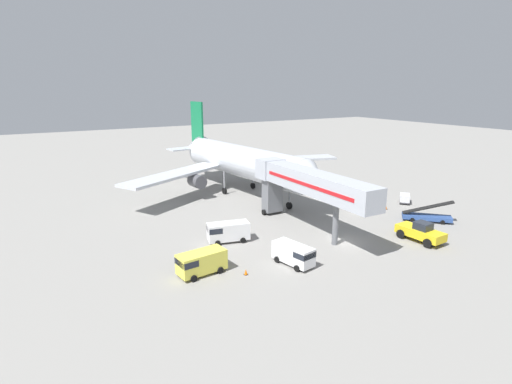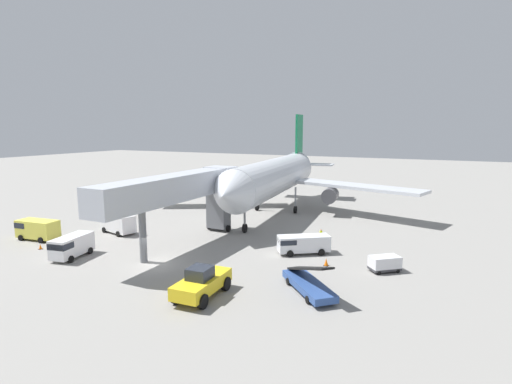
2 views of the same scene
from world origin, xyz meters
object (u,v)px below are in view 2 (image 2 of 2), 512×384
(airplane_at_gate, at_px, (275,176))
(jet_bridge, at_px, (182,190))
(service_van_mid_center, at_px, (117,222))
(service_van_rear_right, at_px, (37,229))
(pushback_tug, at_px, (202,283))
(safety_cone_bravo, at_px, (326,262))
(belt_loader_truck, at_px, (308,283))
(baggage_cart_mid_right, at_px, (385,263))
(safety_cone_alpha, at_px, (40,247))
(service_van_near_left, at_px, (71,246))
(service_van_near_center, at_px, (302,243))
(ground_crew_worker_foreground, at_px, (321,236))

(airplane_at_gate, xyz_separation_m, jet_bridge, (-2.12, -20.84, 0.62))
(service_van_mid_center, distance_m, service_van_rear_right, 8.87)
(pushback_tug, distance_m, safety_cone_bravo, 13.01)
(belt_loader_truck, xyz_separation_m, service_van_mid_center, (-27.30, 7.39, 0.57))
(pushback_tug, height_order, baggage_cart_mid_right, pushback_tug)
(baggage_cart_mid_right, distance_m, safety_cone_alpha, 35.54)
(airplane_at_gate, height_order, baggage_cart_mid_right, airplane_at_gate)
(service_van_near_left, distance_m, safety_cone_bravo, 25.28)
(service_van_near_center, bearing_deg, ground_crew_worker_foreground, 82.27)
(pushback_tug, xyz_separation_m, ground_crew_worker_foreground, (3.90, 18.34, -0.27))
(service_van_near_center, distance_m, safety_cone_alpha, 28.01)
(airplane_at_gate, relative_size, pushback_tug, 7.57)
(pushback_tug, bearing_deg, safety_cone_alpha, 172.51)
(airplane_at_gate, bearing_deg, service_van_near_center, -59.06)
(pushback_tug, bearing_deg, baggage_cart_mid_right, 45.44)
(service_van_near_center, bearing_deg, service_van_mid_center, -175.19)
(pushback_tug, bearing_deg, belt_loader_truck, 31.69)
(safety_cone_bravo, bearing_deg, service_van_near_center, 142.24)
(airplane_at_gate, distance_m, belt_loader_truck, 31.28)
(safety_cone_alpha, distance_m, safety_cone_bravo, 30.30)
(pushback_tug, bearing_deg, jet_bridge, 131.49)
(service_van_near_left, distance_m, service_van_rear_right, 9.76)
(jet_bridge, bearing_deg, safety_cone_bravo, 1.30)
(belt_loader_truck, relative_size, service_van_near_left, 1.22)
(ground_crew_worker_foreground, distance_m, safety_cone_alpha, 30.61)
(airplane_at_gate, bearing_deg, baggage_cart_mid_right, -45.60)
(service_van_mid_center, height_order, safety_cone_alpha, service_van_mid_center)
(jet_bridge, distance_m, service_van_mid_center, 11.71)
(service_van_rear_right, bearing_deg, service_van_mid_center, 45.82)
(airplane_at_gate, xyz_separation_m, baggage_cart_mid_right, (19.26, -19.67, -4.79))
(airplane_at_gate, xyz_separation_m, safety_cone_alpha, (-15.11, -28.69, -5.29))
(pushback_tug, relative_size, service_van_rear_right, 1.15)
(service_van_rear_right, xyz_separation_m, baggage_cart_mid_right, (38.17, 6.57, -0.52))
(service_van_near_center, xyz_separation_m, ground_crew_worker_foreground, (0.62, 4.58, -0.23))
(safety_cone_alpha, bearing_deg, baggage_cart_mid_right, 14.72)
(service_van_near_left, relative_size, baggage_cart_mid_right, 1.64)
(belt_loader_truck, bearing_deg, service_van_near_left, -175.24)
(airplane_at_gate, height_order, service_van_near_left, airplane_at_gate)
(baggage_cart_mid_right, bearing_deg, airplane_at_gate, 134.40)
(pushback_tug, relative_size, service_van_mid_center, 1.09)
(jet_bridge, distance_m, safety_cone_alpha, 16.29)
(service_van_near_center, bearing_deg, jet_bridge, -167.10)
(airplane_at_gate, xyz_separation_m, service_van_mid_center, (-12.72, -19.87, -4.24))
(jet_bridge, bearing_deg, ground_crew_worker_foreground, 29.20)
(baggage_cart_mid_right, distance_m, ground_crew_worker_foreground, 10.14)
(service_van_near_center, relative_size, safety_cone_alpha, 9.18)
(ground_crew_worker_foreground, distance_m, safety_cone_bravo, 7.67)
(service_van_mid_center, relative_size, service_van_near_center, 0.98)
(jet_bridge, bearing_deg, belt_loader_truck, -21.03)
(pushback_tug, bearing_deg, service_van_rear_right, 168.38)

